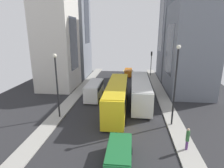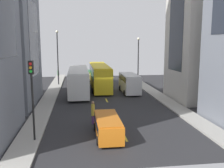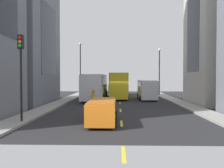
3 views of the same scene
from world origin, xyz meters
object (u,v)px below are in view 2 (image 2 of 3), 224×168
at_px(city_bus_white, 78,79).
at_px(pedestrian_crossing_near, 58,74).
at_px(traffic_light_near_corner, 32,85).
at_px(car_green_0, 90,74).
at_px(pedestrian_waiting_curb, 93,112).
at_px(streetcar_yellow, 100,74).
at_px(car_orange_1, 108,125).
at_px(delivery_van_white, 129,82).

height_order(city_bus_white, pedestrian_crossing_near, city_bus_white).
distance_m(pedestrian_crossing_near, traffic_light_near_corner, 28.91).
height_order(car_green_0, traffic_light_near_corner, traffic_light_near_corner).
relative_size(car_green_0, pedestrian_waiting_curb, 2.13).
bearing_deg(city_bus_white, streetcar_yellow, 45.48).
height_order(city_bus_white, car_green_0, city_bus_white).
distance_m(car_green_0, car_orange_1, 30.76).
bearing_deg(city_bus_white, car_orange_1, -83.00).
distance_m(city_bus_white, pedestrian_crossing_near, 12.11).
bearing_deg(car_orange_1, pedestrian_crossing_near, 101.24).
bearing_deg(city_bus_white, delivery_van_white, -6.17).
relative_size(streetcar_yellow, pedestrian_crossing_near, 6.16).
xyz_separation_m(car_orange_1, traffic_light_near_corner, (-5.20, -0.28, 3.13)).
xyz_separation_m(city_bus_white, streetcar_yellow, (3.18, 3.23, 0.11)).
xyz_separation_m(pedestrian_waiting_curb, traffic_light_near_corner, (-4.29, -3.42, 2.95)).
distance_m(streetcar_yellow, delivery_van_white, 5.54).
height_order(delivery_van_white, pedestrian_waiting_curb, delivery_van_white).
xyz_separation_m(car_green_0, pedestrian_crossing_near, (-5.73, -2.27, 0.33)).
distance_m(delivery_van_white, car_green_0, 15.36).
bearing_deg(pedestrian_waiting_curb, pedestrian_crossing_near, -116.38).
relative_size(delivery_van_white, car_orange_1, 1.28).
relative_size(pedestrian_crossing_near, traffic_light_near_corner, 0.36).
distance_m(city_bus_white, traffic_light_near_corner, 17.62).
xyz_separation_m(car_green_0, pedestrian_waiting_curb, (-0.98, -27.62, 0.16)).
height_order(streetcar_yellow, pedestrian_crossing_near, streetcar_yellow).
relative_size(delivery_van_white, pedestrian_crossing_near, 2.93).
distance_m(city_bus_white, delivery_van_white, 7.03).
distance_m(pedestrian_waiting_curb, traffic_light_near_corner, 6.23).
bearing_deg(city_bus_white, car_green_0, 81.15).
height_order(city_bus_white, car_orange_1, city_bus_white).
xyz_separation_m(car_green_0, traffic_light_near_corner, (-5.27, -31.04, 3.11)).
bearing_deg(traffic_light_near_corner, streetcar_yellow, 72.89).
distance_m(streetcar_yellow, car_orange_1, 20.24).
bearing_deg(traffic_light_near_corner, delivery_van_white, 58.50).
height_order(delivery_van_white, pedestrian_crossing_near, delivery_van_white).
bearing_deg(delivery_van_white, pedestrian_waiting_curb, -113.96).
height_order(streetcar_yellow, traffic_light_near_corner, traffic_light_near_corner).
relative_size(city_bus_white, delivery_van_white, 2.07).
height_order(streetcar_yellow, car_green_0, streetcar_yellow).
height_order(streetcar_yellow, pedestrian_waiting_curb, streetcar_yellow).
height_order(car_orange_1, pedestrian_waiting_curb, pedestrian_waiting_curb).
bearing_deg(traffic_light_near_corner, car_orange_1, 3.08).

